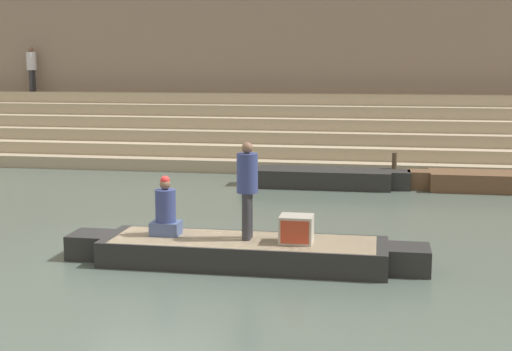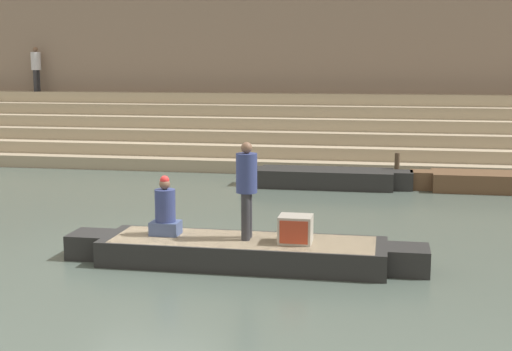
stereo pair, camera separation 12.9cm
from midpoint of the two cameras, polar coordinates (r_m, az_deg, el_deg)
ground_plane at (r=13.15m, az=-9.04°, el=-5.89°), size 120.00×120.00×0.00m
ghat_steps at (r=24.11m, az=-0.15°, el=3.01°), size 36.00×4.07×2.29m
back_wall at (r=26.01m, az=0.65°, el=9.11°), size 34.20×1.28×6.84m
rowboat_main at (r=12.04m, az=-1.30°, el=-6.05°), size 6.12×1.45×0.43m
person_standing at (r=11.85m, az=-1.01°, el=-0.67°), size 0.35×0.35×1.64m
person_rowing at (r=12.33m, az=-7.54°, el=-2.89°), size 0.49×0.39×1.03m
tv_set at (r=11.75m, az=2.93°, el=-4.31°), size 0.54×0.48×0.46m
moored_boat_shore at (r=19.89m, az=19.42°, el=-0.46°), size 5.26×1.25×0.48m
moored_boat_distant at (r=19.51m, az=5.22°, el=-0.15°), size 4.65×1.25×0.48m
mooring_post at (r=19.84m, az=10.81°, el=0.48°), size 0.14×0.14×0.93m
person_on_steps at (r=27.85m, az=-17.64°, el=8.34°), size 0.36×0.36×1.63m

